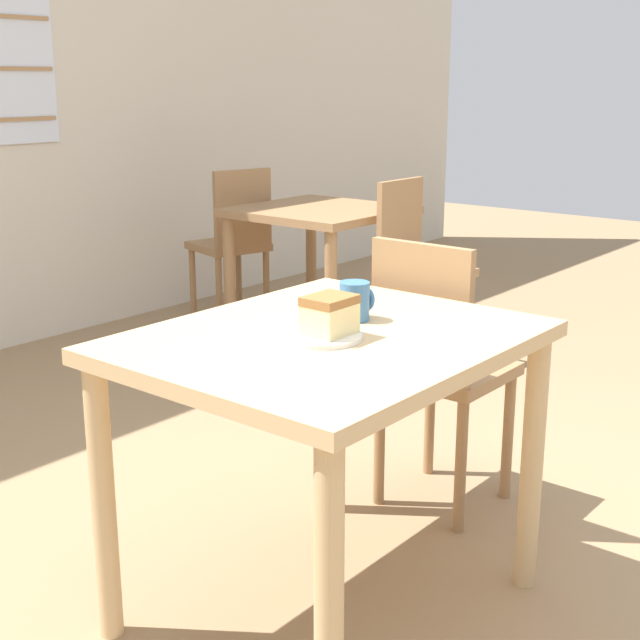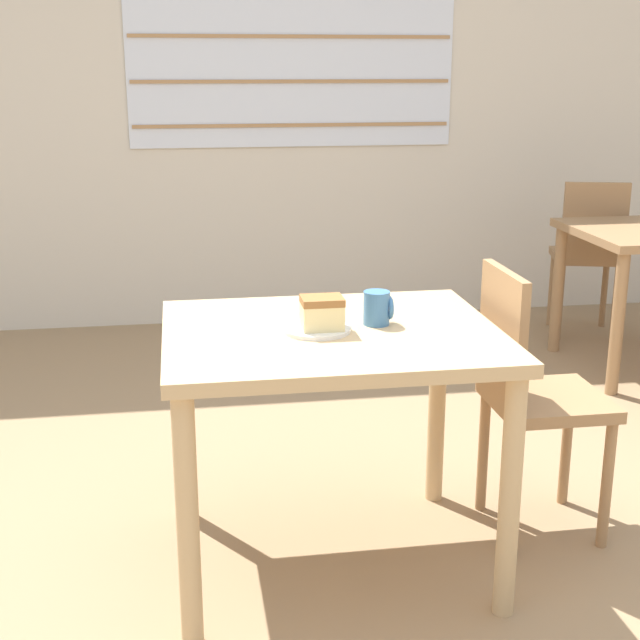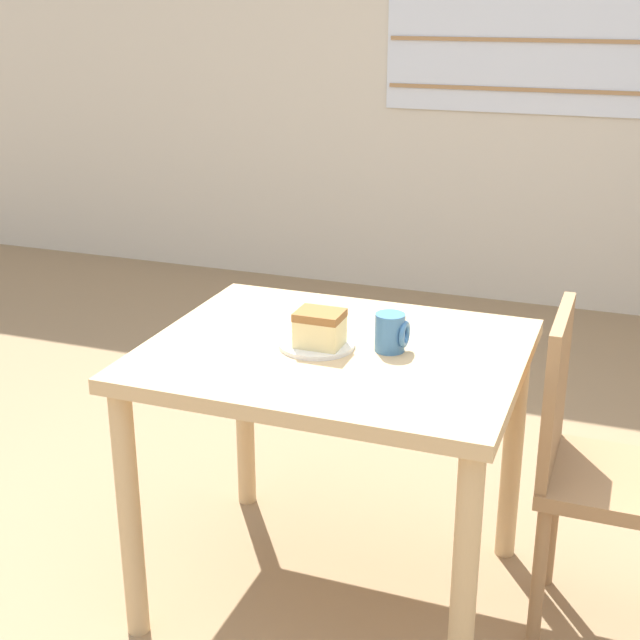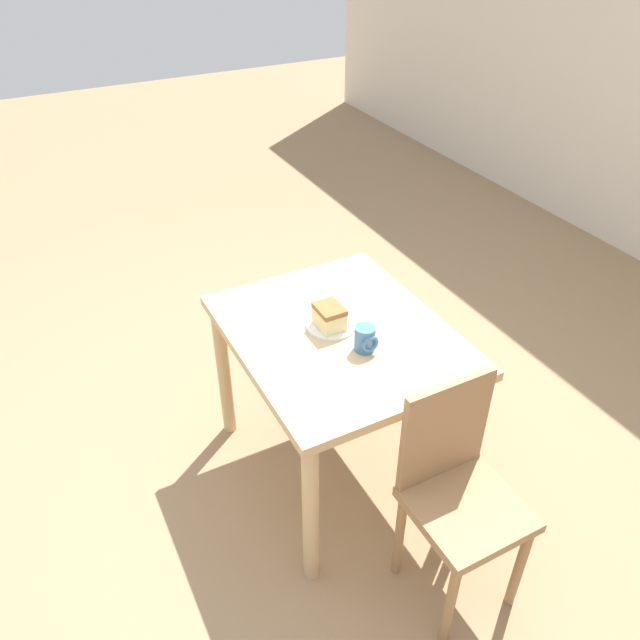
% 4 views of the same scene
% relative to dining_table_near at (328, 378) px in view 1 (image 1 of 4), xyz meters
% --- Properties ---
extents(ground_plane, '(14.00, 14.00, 0.00)m').
position_rel_dining_table_near_xyz_m(ground_plane, '(0.12, -0.21, -0.65)').
color(ground_plane, '#997A56').
extents(dining_table_near, '(0.98, 0.81, 0.76)m').
position_rel_dining_table_near_xyz_m(dining_table_near, '(0.00, 0.00, 0.00)').
color(dining_table_near, tan).
rests_on(dining_table_near, ground_plane).
extents(dining_table_far, '(0.77, 0.78, 0.72)m').
position_rel_dining_table_near_xyz_m(dining_table_far, '(1.90, 1.58, -0.05)').
color(dining_table_far, '#9E754C').
rests_on(dining_table_far, ground_plane).
extents(chair_near_window, '(0.36, 0.36, 0.90)m').
position_rel_dining_table_near_xyz_m(chair_near_window, '(0.67, 0.10, -0.15)').
color(chair_near_window, '#9E754C').
rests_on(chair_near_window, ground_plane).
extents(chair_far_corner, '(0.37, 0.37, 0.90)m').
position_rel_dining_table_near_xyz_m(chair_far_corner, '(1.95, 1.01, -0.15)').
color(chair_far_corner, '#9E754C').
rests_on(chair_far_corner, ground_plane).
extents(chair_far_opposite, '(0.45, 0.45, 0.90)m').
position_rel_dining_table_near_xyz_m(chair_far_opposite, '(1.84, 2.15, -0.15)').
color(chair_far_opposite, '#9E754C').
rests_on(chair_far_opposite, ground_plane).
extents(plate, '(0.20, 0.20, 0.01)m').
position_rel_dining_table_near_xyz_m(plate, '(-0.05, -0.01, 0.12)').
color(plate, white).
rests_on(plate, dining_table_near).
extents(cake_slice, '(0.12, 0.10, 0.09)m').
position_rel_dining_table_near_xyz_m(cake_slice, '(-0.03, -0.03, 0.17)').
color(cake_slice, beige).
rests_on(cake_slice, plate).
extents(coffee_mug, '(0.09, 0.08, 0.10)m').
position_rel_dining_table_near_xyz_m(coffee_mug, '(0.14, 0.03, 0.16)').
color(coffee_mug, teal).
rests_on(coffee_mug, dining_table_near).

